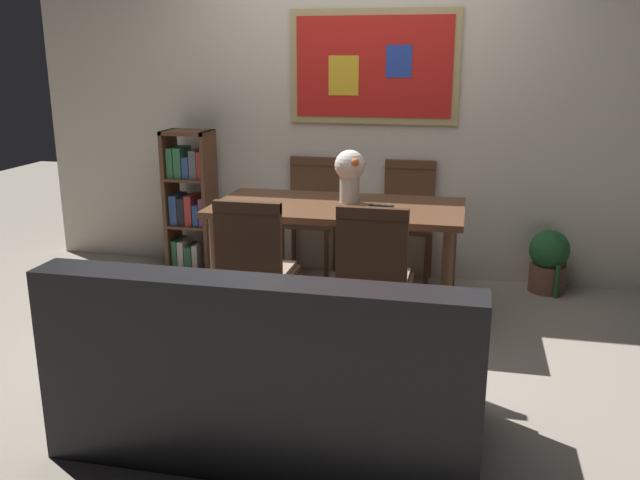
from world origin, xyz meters
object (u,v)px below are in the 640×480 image
at_px(dining_table, 338,219).
at_px(flower_vase, 350,171).
at_px(leather_couch, 270,376).
at_px(bookshelf, 190,203).
at_px(dining_chair_far_right, 408,212).
at_px(dining_chair_near_right, 374,270).
at_px(potted_ivy, 549,261).
at_px(tv_remote, 381,206).
at_px(dining_chair_near_left, 254,262).
at_px(dining_chair_far_left, 312,207).

distance_m(dining_table, flower_vase, 0.32).
distance_m(leather_couch, bookshelf, 2.63).
xyz_separation_m(dining_chair_far_right, flower_vase, (-0.33, -0.66, 0.40)).
bearing_deg(dining_chair_near_right, potted_ivy, 53.09).
xyz_separation_m(dining_chair_far_right, tv_remote, (-0.10, -0.78, 0.21)).
height_order(potted_ivy, flower_vase, flower_vase).
height_order(dining_chair_near_left, leather_couch, dining_chair_near_left).
relative_size(dining_chair_far_left, dining_chair_near_left, 1.00).
bearing_deg(dining_table, potted_ivy, 26.77).
bearing_deg(leather_couch, dining_chair_near_left, 111.87).
relative_size(dining_table, dining_chair_far_right, 1.78).
distance_m(dining_chair_far_right, bookshelf, 1.70).
height_order(leather_couch, flower_vase, flower_vase).
bearing_deg(potted_ivy, dining_chair_near_left, -140.72).
bearing_deg(flower_vase, dining_table, -127.21).
relative_size(dining_chair_near_left, potted_ivy, 1.72).
xyz_separation_m(leather_couch, bookshelf, (-1.33, 2.25, 0.24)).
distance_m(dining_table, dining_chair_far_right, 0.85).
distance_m(dining_chair_far_left, flower_vase, 0.88).
relative_size(dining_chair_far_left, tv_remote, 5.75).
height_order(dining_table, flower_vase, flower_vase).
distance_m(dining_chair_near_right, tv_remote, 0.71).
relative_size(dining_chair_near_right, flower_vase, 2.62).
bearing_deg(flower_vase, dining_chair_near_left, -116.48).
distance_m(dining_chair_near_left, dining_chair_near_right, 0.68).
bearing_deg(bookshelf, tv_remote, -22.88).
bearing_deg(tv_remote, bookshelf, 157.12).
height_order(dining_chair_far_left, dining_chair_near_left, same).
height_order(dining_chair_near_left, bookshelf, bookshelf).
bearing_deg(leather_couch, tv_remote, 80.35).
bearing_deg(tv_remote, potted_ivy, 33.63).
bearing_deg(potted_ivy, dining_chair_far_right, 178.46).
xyz_separation_m(bookshelf, flower_vase, (1.37, -0.56, 0.40)).
bearing_deg(flower_vase, potted_ivy, 25.06).
height_order(dining_chair_far_right, flower_vase, flower_vase).
height_order(dining_chair_far_right, leather_couch, dining_chair_far_right).
bearing_deg(dining_chair_far_left, leather_couch, -81.02).
distance_m(bookshelf, tv_remote, 1.75).
height_order(dining_table, tv_remote, tv_remote).
bearing_deg(potted_ivy, dining_chair_near_right, -126.91).
xyz_separation_m(dining_chair_near_left, potted_ivy, (1.76, 1.44, -0.30)).
bearing_deg(dining_chair_far_left, tv_remote, -50.66).
height_order(bookshelf, tv_remote, bookshelf).
xyz_separation_m(flower_vase, tv_remote, (0.23, -0.12, -0.20)).
relative_size(bookshelf, flower_vase, 3.21).
relative_size(dining_chair_far_right, leather_couch, 0.51).
xyz_separation_m(dining_table, dining_chair_far_left, (-0.35, 0.75, -0.10)).
bearing_deg(dining_chair_near_right, dining_table, 115.59).
height_order(dining_chair_near_left, flower_vase, flower_vase).
bearing_deg(bookshelf, dining_chair_near_left, -54.44).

